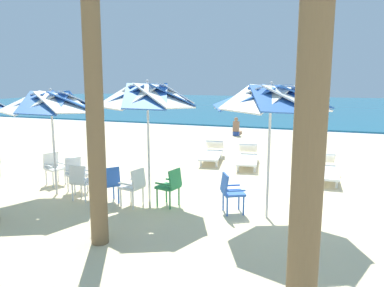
{
  "coord_description": "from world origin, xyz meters",
  "views": [
    {
      "loc": [
        0.78,
        -10.19,
        2.85
      ],
      "look_at": [
        -2.78,
        -0.35,
        1.0
      ],
      "focal_mm": 34.77,
      "sensor_mm": 36.0,
      "label": 1
    }
  ],
  "objects_px": {
    "plastic_chair_5": "(76,172)",
    "sun_lounger_0": "(325,169)",
    "palm_tree_3": "(92,24)",
    "palm_tree_1": "(317,14)",
    "beach_umbrella_0": "(271,99)",
    "plastic_chair_0": "(230,191)",
    "beach_umbrella_1": "(148,96)",
    "sun_lounger_2": "(212,153)",
    "plastic_chair_1": "(170,185)",
    "plastic_chair_2": "(109,182)",
    "plastic_chair_4": "(81,180)",
    "beach_umbrella_2": "(51,103)",
    "sun_lounger_1": "(247,157)",
    "plastic_chair_3": "(134,185)",
    "plastic_chair_6": "(54,166)",
    "beachgoer_seated": "(237,129)"
  },
  "relations": [
    {
      "from": "plastic_chair_5",
      "to": "sun_lounger_0",
      "type": "relative_size",
      "value": 0.4
    },
    {
      "from": "plastic_chair_5",
      "to": "palm_tree_3",
      "type": "relative_size",
      "value": 0.14
    },
    {
      "from": "palm_tree_1",
      "to": "palm_tree_3",
      "type": "xyz_separation_m",
      "value": [
        -3.44,
        1.06,
        0.19
      ]
    },
    {
      "from": "beach_umbrella_0",
      "to": "plastic_chair_0",
      "type": "xyz_separation_m",
      "value": [
        -0.78,
        -0.01,
        -1.95
      ]
    },
    {
      "from": "beach_umbrella_1",
      "to": "sun_lounger_2",
      "type": "xyz_separation_m",
      "value": [
        0.12,
        4.6,
        -2.16
      ]
    },
    {
      "from": "plastic_chair_1",
      "to": "plastic_chair_5",
      "type": "relative_size",
      "value": 1.0
    },
    {
      "from": "plastic_chair_2",
      "to": "palm_tree_1",
      "type": "height_order",
      "value": "palm_tree_1"
    },
    {
      "from": "plastic_chair_5",
      "to": "palm_tree_3",
      "type": "distance_m",
      "value": 4.57
    },
    {
      "from": "palm_tree_1",
      "to": "beach_umbrella_0",
      "type": "bearing_deg",
      "value": 105.41
    },
    {
      "from": "plastic_chair_4",
      "to": "plastic_chair_5",
      "type": "distance_m",
      "value": 0.81
    },
    {
      "from": "plastic_chair_5",
      "to": "palm_tree_1",
      "type": "relative_size",
      "value": 0.14
    },
    {
      "from": "beach_umbrella_2",
      "to": "plastic_chair_4",
      "type": "xyz_separation_m",
      "value": [
        0.89,
        -0.2,
        -1.77
      ]
    },
    {
      "from": "plastic_chair_4",
      "to": "palm_tree_3",
      "type": "height_order",
      "value": "palm_tree_3"
    },
    {
      "from": "sun_lounger_1",
      "to": "palm_tree_3",
      "type": "xyz_separation_m",
      "value": [
        -1.23,
        -6.59,
        3.41
      ]
    },
    {
      "from": "plastic_chair_4",
      "to": "sun_lounger_1",
      "type": "bearing_deg",
      "value": 58.59
    },
    {
      "from": "plastic_chair_0",
      "to": "palm_tree_3",
      "type": "distance_m",
      "value": 4.24
    },
    {
      "from": "plastic_chair_4",
      "to": "sun_lounger_0",
      "type": "bearing_deg",
      "value": 36.3
    },
    {
      "from": "beach_umbrella_0",
      "to": "plastic_chair_3",
      "type": "relative_size",
      "value": 3.21
    },
    {
      "from": "beach_umbrella_1",
      "to": "plastic_chair_6",
      "type": "bearing_deg",
      "value": 171.81
    },
    {
      "from": "plastic_chair_0",
      "to": "beachgoer_seated",
      "type": "height_order",
      "value": "beachgoer_seated"
    },
    {
      "from": "beach_umbrella_0",
      "to": "sun_lounger_0",
      "type": "distance_m",
      "value": 4.3
    },
    {
      "from": "plastic_chair_0",
      "to": "plastic_chair_5",
      "type": "relative_size",
      "value": 1.0
    },
    {
      "from": "sun_lounger_1",
      "to": "beachgoer_seated",
      "type": "height_order",
      "value": "beachgoer_seated"
    },
    {
      "from": "plastic_chair_4",
      "to": "sun_lounger_0",
      "type": "height_order",
      "value": "plastic_chair_4"
    },
    {
      "from": "beach_umbrella_1",
      "to": "beachgoer_seated",
      "type": "bearing_deg",
      "value": 92.29
    },
    {
      "from": "plastic_chair_4",
      "to": "plastic_chair_6",
      "type": "xyz_separation_m",
      "value": [
        -1.56,
        0.92,
        0.0
      ]
    },
    {
      "from": "plastic_chair_0",
      "to": "beachgoer_seated",
      "type": "xyz_separation_m",
      "value": [
        -2.38,
        10.82,
        -0.2
      ]
    },
    {
      "from": "sun_lounger_1",
      "to": "palm_tree_3",
      "type": "bearing_deg",
      "value": -100.61
    },
    {
      "from": "plastic_chair_2",
      "to": "sun_lounger_0",
      "type": "xyz_separation_m",
      "value": [
        4.65,
        3.89,
        -0.22
      ]
    },
    {
      "from": "plastic_chair_3",
      "to": "sun_lounger_2",
      "type": "height_order",
      "value": "plastic_chair_3"
    },
    {
      "from": "beach_umbrella_1",
      "to": "plastic_chair_2",
      "type": "distance_m",
      "value": 2.15
    },
    {
      "from": "beach_umbrella_2",
      "to": "plastic_chair_3",
      "type": "bearing_deg",
      "value": -3.27
    },
    {
      "from": "beach_umbrella_2",
      "to": "plastic_chair_5",
      "type": "relative_size",
      "value": 3.02
    },
    {
      "from": "beach_umbrella_1",
      "to": "palm_tree_1",
      "type": "distance_m",
      "value": 5.01
    },
    {
      "from": "plastic_chair_0",
      "to": "beachgoer_seated",
      "type": "distance_m",
      "value": 11.08
    },
    {
      "from": "beach_umbrella_1",
      "to": "beach_umbrella_2",
      "type": "bearing_deg",
      "value": -173.5
    },
    {
      "from": "plastic_chair_0",
      "to": "sun_lounger_0",
      "type": "bearing_deg",
      "value": 62.1
    },
    {
      "from": "plastic_chair_0",
      "to": "plastic_chair_3",
      "type": "bearing_deg",
      "value": -171.55
    },
    {
      "from": "plastic_chair_0",
      "to": "palm_tree_1",
      "type": "relative_size",
      "value": 0.14
    },
    {
      "from": "beach_umbrella_2",
      "to": "palm_tree_1",
      "type": "relative_size",
      "value": 0.43
    },
    {
      "from": "beach_umbrella_0",
      "to": "beach_umbrella_2",
      "type": "xyz_separation_m",
      "value": [
        -5.15,
        -0.2,
        -0.17
      ]
    },
    {
      "from": "plastic_chair_0",
      "to": "palm_tree_1",
      "type": "bearing_deg",
      "value": -62.57
    },
    {
      "from": "plastic_chair_2",
      "to": "sun_lounger_2",
      "type": "relative_size",
      "value": 0.39
    },
    {
      "from": "plastic_chair_2",
      "to": "beach_umbrella_2",
      "type": "xyz_separation_m",
      "value": [
        -1.61,
        0.14,
        1.77
      ]
    },
    {
      "from": "plastic_chair_6",
      "to": "sun_lounger_0",
      "type": "distance_m",
      "value": 7.56
    },
    {
      "from": "sun_lounger_0",
      "to": "plastic_chair_4",
      "type": "bearing_deg",
      "value": -143.7
    },
    {
      "from": "beach_umbrella_0",
      "to": "plastic_chair_3",
      "type": "height_order",
      "value": "beach_umbrella_0"
    },
    {
      "from": "plastic_chair_6",
      "to": "sun_lounger_2",
      "type": "bearing_deg",
      "value": 52.26
    },
    {
      "from": "plastic_chair_1",
      "to": "sun_lounger_2",
      "type": "height_order",
      "value": "plastic_chair_1"
    },
    {
      "from": "plastic_chair_6",
      "to": "sun_lounger_0",
      "type": "xyz_separation_m",
      "value": [
        6.93,
        3.03,
        -0.22
      ]
    }
  ]
}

